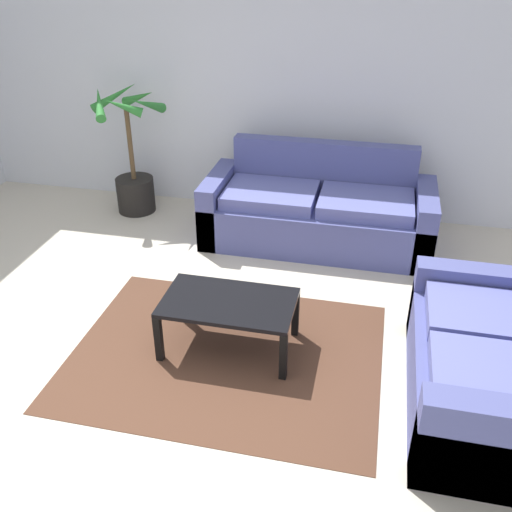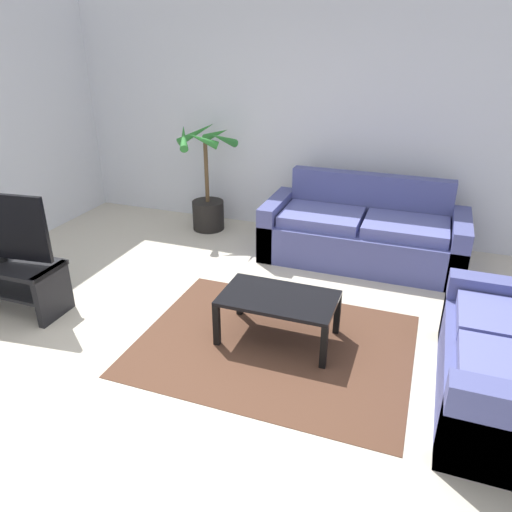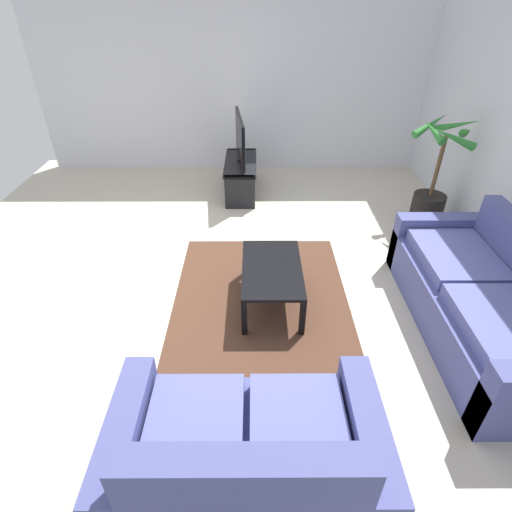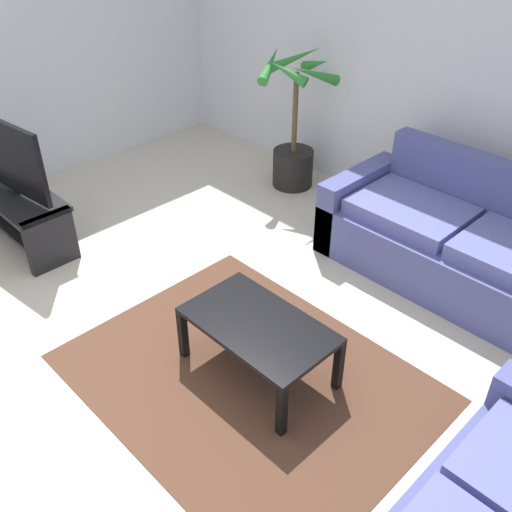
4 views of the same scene
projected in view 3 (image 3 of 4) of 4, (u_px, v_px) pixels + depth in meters
ground_plane at (225, 269)px, 4.39m from camera, size 6.60×6.60×0.00m
wall_left at (233, 82)px, 6.12m from camera, size 0.06×6.00×2.70m
couch_main at (483, 304)px, 3.45m from camera, size 2.15×0.90×0.90m
couch_loveseat at (247, 458)px, 2.33m from camera, size 0.90×1.54×0.90m
tv_stand at (241, 172)px, 5.84m from camera, size 1.10×0.45×0.48m
tv at (240, 138)px, 5.56m from camera, size 1.06×0.16×0.64m
coffee_table at (272, 272)px, 3.75m from camera, size 0.94×0.55×0.40m
area_rug at (261, 300)px, 3.95m from camera, size 2.20×1.70×0.01m
potted_palm at (432, 187)px, 5.02m from camera, size 0.77×0.77×1.33m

